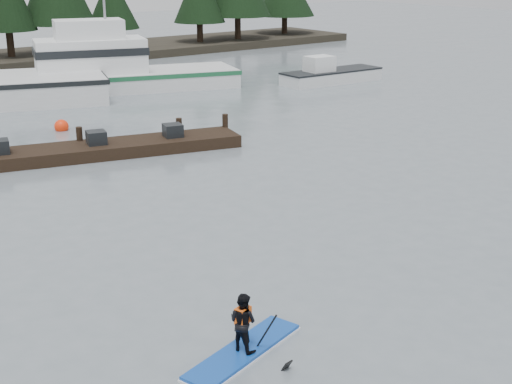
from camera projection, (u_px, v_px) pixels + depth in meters
ground at (426, 310)px, 15.33m from camera, size 160.00×160.00×0.00m
fishing_boat_medium at (114, 80)px, 40.28m from camera, size 13.66×7.55×8.01m
skiff at (331, 76)px, 42.72m from camera, size 6.52×2.26×0.75m
floating_dock at (57, 154)px, 26.51m from camera, size 14.09×5.40×0.47m
buoy_b at (62, 130)px, 31.12m from camera, size 0.62×0.62×0.62m
buoy_c at (201, 81)px, 43.44m from camera, size 0.52×0.52×0.52m
paddleboard_solo at (243, 334)px, 13.50m from camera, size 2.93×1.45×1.78m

